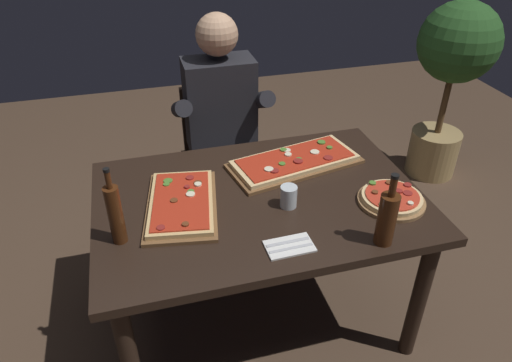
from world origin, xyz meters
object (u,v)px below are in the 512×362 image
Objects in this scene: tumbler_near_camera at (289,198)px; diner_chair at (220,152)px; pizza_rectangular_left at (182,203)px; pizza_round_far at (392,199)px; potted_plant_corner at (453,69)px; wine_bottle_dark at (387,218)px; pizza_rectangular_front at (295,161)px; dining_table at (259,214)px; oil_bottle_amber at (115,214)px; seated_diner at (222,123)px.

diner_chair is (-0.11, 0.95, -0.29)m from tumbler_near_camera.
pizza_round_far is (0.86, -0.20, -0.00)m from pizza_rectangular_left.
diner_chair is (-0.54, 1.05, -0.27)m from pizza_round_far.
diner_chair is 1.66m from potted_plant_corner.
wine_bottle_dark is 0.35× the size of diner_chair.
wine_bottle_dark reaches higher than pizza_rectangular_front.
dining_table is 0.35m from pizza_rectangular_left.
pizza_rectangular_left is 0.94m from diner_chair.
pizza_rectangular_left reaches higher than dining_table.
potted_plant_corner reaches higher than pizza_round_far.
oil_bottle_amber reaches higher than pizza_rectangular_front.
pizza_round_far is at bearing -133.01° from potted_plant_corner.
potted_plant_corner is (1.25, 1.39, -0.05)m from wine_bottle_dark.
oil_bottle_amber is (-1.12, 0.05, 0.11)m from pizza_round_far.
seated_diner is (0.58, 0.87, -0.13)m from oil_bottle_amber.
wine_bottle_dark reaches higher than pizza_round_far.
wine_bottle_dark is 0.42m from tumbler_near_camera.
dining_table is 4.62× the size of wine_bottle_dark.
wine_bottle_dark is at bearing -47.55° from dining_table.
tumbler_near_camera is at bearing -82.69° from seated_diner.
pizza_round_far is at bearing -2.78° from oil_bottle_amber.
potted_plant_corner is at bearing 29.17° from pizza_rectangular_front.
pizza_rectangular_front is 0.60m from pizza_rectangular_left.
dining_table is at bearing -148.84° from potted_plant_corner.
potted_plant_corner is at bearing 8.54° from seated_diner.
pizza_round_far is 0.44m from tumbler_near_camera.
pizza_rectangular_front is at bearing 102.54° from wine_bottle_dark.
pizza_round_far is at bearing -13.29° from pizza_rectangular_left.
diner_chair reaches higher than dining_table.
potted_plant_corner is (1.09, 1.17, 0.05)m from pizza_round_far.
diner_chair is at bearing 96.39° from tumbler_near_camera.
seated_diner is (-0.54, 0.93, -0.02)m from pizza_round_far.
dining_table is 0.74m from seated_diner.
oil_bottle_amber is at bearing 177.22° from pizza_round_far.
potted_plant_corner is at bearing 48.05° from wine_bottle_dark.
pizza_rectangular_left is 1.73× the size of wine_bottle_dark.
potted_plant_corner reaches higher than dining_table.
pizza_rectangular_left is at bearing -153.68° from potted_plant_corner.
seated_diner is at bearing 90.46° from dining_table.
oil_bottle_amber is at bearing -123.73° from seated_diner.
tumbler_near_camera is 0.07× the size of seated_diner.
pizza_rectangular_front is 0.53× the size of potted_plant_corner.
pizza_rectangular_left and pizza_round_far have the same top height.
wine_bottle_dark is 3.19× the size of tumbler_near_camera.
wine_bottle_dark is at bearing -48.93° from tumbler_near_camera.
tumbler_near_camera is 0.11× the size of diner_chair.
oil_bottle_amber reaches higher than diner_chair.
oil_bottle_amber is at bearing 164.18° from wine_bottle_dark.
pizza_rectangular_front is at bearing -69.52° from diner_chair.
pizza_rectangular_front is 2.06× the size of oil_bottle_amber.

